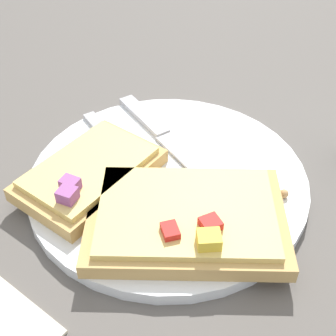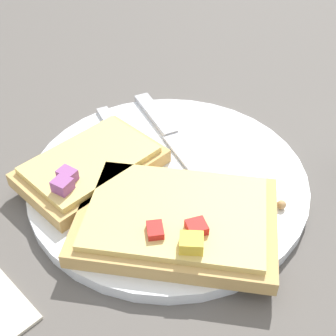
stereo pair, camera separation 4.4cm
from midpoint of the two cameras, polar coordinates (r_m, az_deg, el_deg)
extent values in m
plane|color=#56514C|center=(0.46, 2.77, -2.20)|extent=(4.00, 4.00, 0.00)
cylinder|color=white|center=(0.45, 2.79, -1.65)|extent=(0.27, 0.27, 0.01)
cube|color=#B7B7BC|center=(0.48, -3.08, 2.61)|extent=(0.14, 0.06, 0.01)
cube|color=#B7B7BC|center=(0.41, 2.15, -5.11)|extent=(0.06, 0.04, 0.01)
cube|color=#B7B7BC|center=(0.38, 3.55, -9.76)|extent=(0.03, 0.01, 0.00)
cube|color=#B7B7BC|center=(0.39, 4.50, -9.39)|extent=(0.03, 0.01, 0.00)
cube|color=#B7B7BC|center=(0.39, 5.45, -9.03)|extent=(0.03, 0.01, 0.00)
cube|color=#B7B7BC|center=(0.39, 6.38, -8.68)|extent=(0.03, 0.01, 0.00)
cube|color=#B7B7BC|center=(0.52, 0.88, 6.41)|extent=(0.08, 0.04, 0.01)
cube|color=#B7B7BC|center=(0.45, 6.94, -0.78)|extent=(0.13, 0.06, 0.00)
cube|color=tan|center=(0.40, 4.22, -6.54)|extent=(0.20, 0.19, 0.01)
cube|color=#E0C16B|center=(0.39, 4.29, -5.56)|extent=(0.18, 0.17, 0.01)
cube|color=red|center=(0.37, 1.86, -7.74)|extent=(0.02, 0.02, 0.01)
cube|color=yellow|center=(0.36, 6.42, -9.24)|extent=(0.02, 0.02, 0.01)
cube|color=red|center=(0.37, 6.92, -7.33)|extent=(0.02, 0.02, 0.01)
cube|color=tan|center=(0.45, -6.56, -0.08)|extent=(0.08, 0.13, 0.01)
cube|color=#E0C16B|center=(0.44, -6.66, 0.89)|extent=(0.07, 0.12, 0.01)
cube|color=#934C8E|center=(0.41, -9.74, -2.21)|extent=(0.02, 0.02, 0.01)
cube|color=#934C8E|center=(0.42, -9.23, -0.98)|extent=(0.02, 0.02, 0.01)
sphere|color=tan|center=(0.48, -0.68, 3.03)|extent=(0.01, 0.01, 0.01)
sphere|color=tan|center=(0.43, 3.92, -2.60)|extent=(0.01, 0.01, 0.01)
sphere|color=tan|center=(0.43, 8.16, -2.69)|extent=(0.01, 0.01, 0.01)
sphere|color=tan|center=(0.43, 16.55, -4.44)|extent=(0.01, 0.01, 0.01)
sphere|color=tan|center=(0.50, -3.50, 4.92)|extent=(0.01, 0.01, 0.01)
camera|label=1|loc=(0.02, -87.13, 2.53)|focal=50.00mm
camera|label=2|loc=(0.02, 92.87, -2.53)|focal=50.00mm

